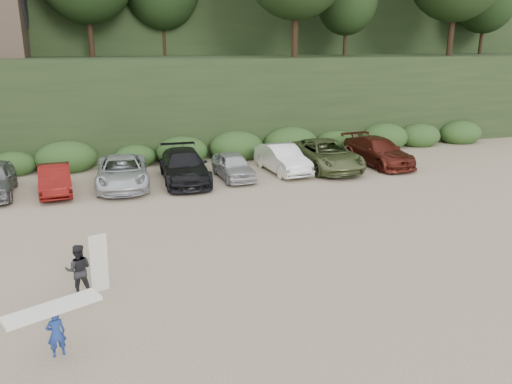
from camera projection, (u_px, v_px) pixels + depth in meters
name	position (u px, v px, depth m)	size (l,w,h in m)	color
ground	(236.00, 258.00, 16.83)	(120.00, 120.00, 0.00)	tan
parked_cars	(103.00, 173.00, 24.67)	(34.59, 6.22, 1.64)	silver
child_surfer	(55.00, 322.00, 11.33)	(2.18, 1.36, 1.27)	navy
adult_surfer	(81.00, 269.00, 14.18)	(1.23, 0.64, 1.80)	black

